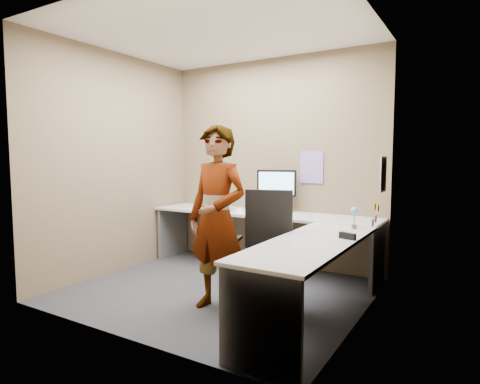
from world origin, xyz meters
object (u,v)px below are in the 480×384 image
Objects in this scene: monitor at (276,185)px; office_chair at (265,263)px; person at (217,219)px; desk at (270,235)px.

monitor is 1.53m from office_chair.
person is (0.13, -1.52, -0.21)m from monitor.
person is (-0.39, -0.23, 0.41)m from office_chair.
monitor is 0.28× the size of person.
person is (-0.15, -0.81, 0.27)m from desk.
person reaches higher than office_chair.
office_chair is (0.52, -1.30, -0.62)m from monitor.
desk is 0.64m from office_chair.
desk is 6.09× the size of monitor.
desk is 2.72× the size of office_chair.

